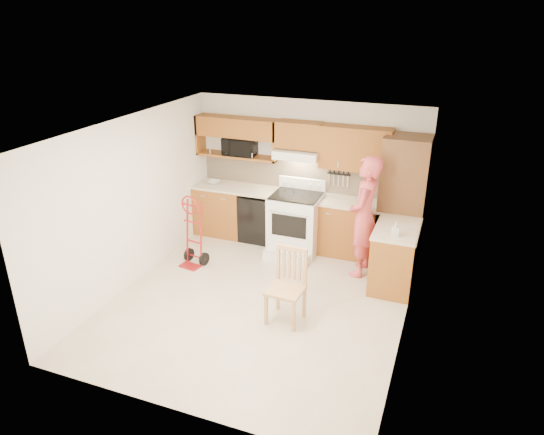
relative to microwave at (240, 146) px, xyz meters
The scene contains 28 objects.
floor 2.92m from the microwave, 60.03° to the right, with size 4.00×4.50×0.02m, color beige.
ceiling 2.56m from the microwave, 60.03° to the right, with size 4.00×4.50×0.02m, color white.
wall_back 1.28m from the microwave, ahead, with size 4.00×0.02×2.50m, color white.
wall_front 4.53m from the microwave, 74.53° to the right, with size 4.00×0.02×2.50m, color white.
wall_left 2.27m from the microwave, 111.17° to the right, with size 0.02×4.50×2.50m, color white.
wall_right 3.85m from the microwave, 32.98° to the right, with size 0.02×4.50×2.50m, color white.
backsplash 1.29m from the microwave, ahead, with size 3.92×0.03×0.55m, color beige.
lower_cab_left 1.25m from the microwave, 158.77° to the right, with size 0.90×0.60×0.90m, color brown.
dishwasher 1.29m from the microwave, 18.54° to the right, with size 0.60×0.60×0.85m, color black.
lower_cab_right 2.36m from the microwave, ahead, with size 1.14×0.60×0.90m, color brown.
countertop_left 0.74m from the microwave, 109.37° to the right, with size 1.50×0.63×0.04m, color beige.
countertop_right 2.16m from the microwave, ahead, with size 1.14×0.63×0.04m, color beige.
cab_return_right 3.28m from the microwave, 17.86° to the right, with size 0.60×1.00×0.90m, color brown.
countertop_return 3.14m from the microwave, 17.86° to the right, with size 0.63×1.00×0.04m, color beige.
pantry_tall 2.92m from the microwave, ahead, with size 0.70×0.60×2.10m, color brown.
upper_cab_left 0.34m from the microwave, behind, with size 1.50×0.33×0.34m, color brown.
upper_shelf_mw 0.18m from the microwave, behind, with size 1.50×0.33×0.04m, color brown.
upper_cab_center 1.12m from the microwave, ahead, with size 0.76×0.33×0.44m, color brown.
upper_cab_right 2.04m from the microwave, ahead, with size 1.14×0.33×0.70m, color brown.
range_hood 1.08m from the microwave, ahead, with size 0.76×0.46×0.14m, color white.
knife_strip 1.80m from the microwave, ahead, with size 0.40×0.05×0.29m, color black, non-canonical shape.
microwave is the anchor object (origin of this frame).
range 1.62m from the microwave, 19.76° to the right, with size 0.82×1.08×1.21m, color white, non-canonical shape.
person 2.58m from the microwave, 17.23° to the right, with size 0.69×0.46×1.90m, color #D14A50.
hand_truck 1.85m from the microwave, 98.58° to the right, with size 0.43×0.39×1.08m, color maroon, non-canonical shape.
dining_chair 3.15m from the microwave, 54.56° to the right, with size 0.45×0.49×1.00m, color tan, non-canonical shape.
soap_bottle 3.21m from the microwave, 22.89° to the right, with size 0.09×0.09×0.20m, color white.
bowl 0.84m from the microwave, 164.24° to the right, with size 0.23×0.23×0.06m, color white.
Camera 1 is at (2.33, -5.59, 3.86)m, focal length 32.64 mm.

